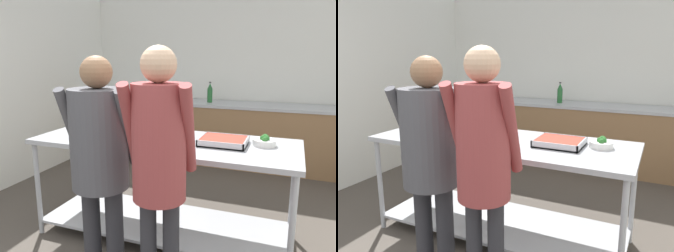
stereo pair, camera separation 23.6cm
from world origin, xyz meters
The scene contains 12 objects.
wall_rear centered at (0.00, 4.02, 1.32)m, with size 4.57×0.06×2.65m.
wall_left centered at (-2.26, 2.01, 1.32)m, with size 0.06×4.14×2.65m.
back_counter centered at (0.00, 3.65, 0.46)m, with size 4.41×0.65×0.92m.
serving_counter centered at (-0.01, 1.39, 0.61)m, with size 2.24×0.85×0.90m.
sauce_pan centered at (-0.72, 1.24, 0.93)m, with size 0.41×0.27×0.07m.
serving_tray_vegetables centered at (-0.23, 1.51, 0.92)m, with size 0.49×0.28×0.05m.
plate_stack centered at (0.16, 1.13, 0.92)m, with size 0.23×0.23×0.05m.
serving_tray_roast centered at (0.50, 1.43, 0.92)m, with size 0.37×0.32×0.05m.
broccoli_bowl centered at (0.81, 1.50, 0.93)m, with size 0.18×0.18×0.09m.
guest_serving_left centered at (0.29, 0.57, 1.03)m, with size 0.46×0.37×1.66m.
guest_serving_right centered at (-0.18, 0.66, 0.98)m, with size 0.51×0.39×1.60m.
water_bottle centered at (-0.17, 3.63, 1.06)m, with size 0.08×0.08×0.30m.
Camera 1 is at (1.00, -1.14, 1.60)m, focal length 35.00 mm.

